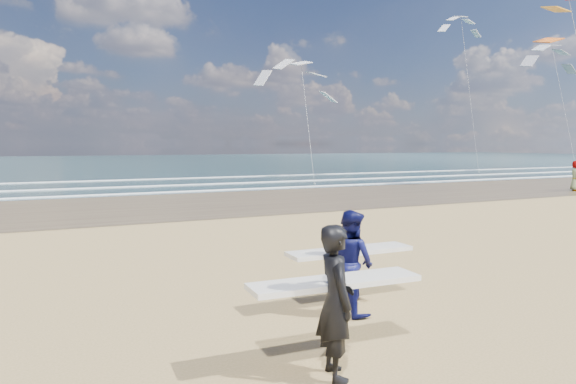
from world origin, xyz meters
TOP-DOWN VIEW (x-y plane):
  - wet_sand_strip at (20.00, 18.00)m, footprint 220.00×12.00m
  - ocean at (20.00, 72.00)m, footprint 220.00×100.00m
  - foam_breakers at (20.00, 28.10)m, footprint 220.00×11.70m
  - surfer_near at (0.28, -0.68)m, footprint 2.23×1.04m
  - surfer_far at (1.67, 1.15)m, footprint 2.21×1.09m
  - beachgoer_0 at (25.21, 13.85)m, footprint 1.00×1.03m
  - kite_1 at (14.47, 27.31)m, footprint 6.58×4.82m
  - kite_2 at (41.64, 27.35)m, footprint 6.80×4.85m
  - kite_5 at (35.42, 32.74)m, footprint 5.07×4.66m

SIDE VIEW (x-z plane):
  - wet_sand_strip at x=20.00m, z-range 0.00..0.01m
  - ocean at x=20.00m, z-range 0.00..0.02m
  - foam_breakers at x=20.00m, z-range 0.02..0.08m
  - surfer_far at x=1.67m, z-range 0.01..1.69m
  - beachgoer_0 at x=25.21m, z-range 0.00..1.78m
  - surfer_near at x=0.28m, z-range 0.02..1.83m
  - kite_1 at x=14.47m, z-range 0.81..10.77m
  - kite_2 at x=41.64m, z-range 1.08..14.62m
  - kite_5 at x=35.42m, z-range 0.39..16.91m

